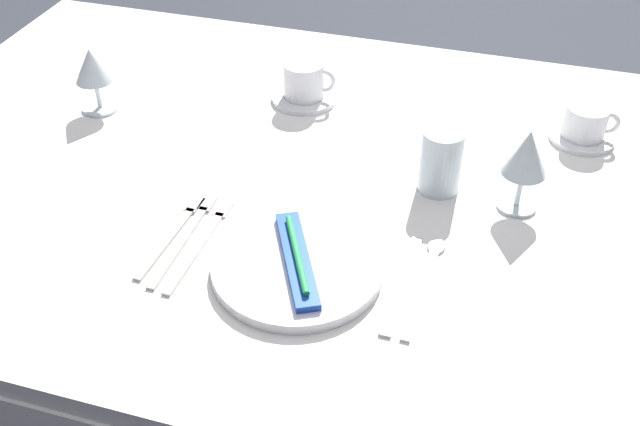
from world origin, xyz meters
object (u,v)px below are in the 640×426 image
Objects in this scene: dinner_knife at (401,286)px; wine_glass_left at (92,69)px; coffee_cup_right at (305,79)px; toothbrush_package at (297,258)px; dinner_plate at (297,267)px; fork_salad at (173,232)px; wine_glass_centre at (526,156)px; fork_inner at (186,235)px; drink_tumbler at (441,164)px; fork_outer at (202,241)px; coffee_cup_left at (586,121)px; spoon_soup at (427,274)px.

wine_glass_left is at bearing 154.19° from dinner_knife.
toothbrush_package is at bearing -73.93° from coffee_cup_right.
dinner_plate is 1.23× the size of fork_salad.
wine_glass_centre is (0.52, 0.23, 0.10)m from fork_salad.
fork_inner and dinner_knife have the same top height.
fork_salad is 1.84× the size of drink_tumbler.
fork_inner is 2.02× the size of drink_tumbler.
fork_outer is at bearing -10.60° from fork_inner.
drink_tumbler is (-0.23, -0.23, 0.01)m from coffee_cup_left.
spoon_soup is 0.50m from coffee_cup_left.
fork_inner is 1.02× the size of spoon_soup.
toothbrush_package is at bearing -166.15° from spoon_soup.
dinner_knife is at bearing -120.82° from wine_glass_centre.
dinner_knife is 1.47× the size of wine_glass_centre.
dinner_knife is at bearing -58.06° from coffee_cup_right.
fork_salad is at bearing -147.98° from drink_tumbler.
wine_glass_left is at bearing 147.01° from toothbrush_package.
fork_salad is at bearing -45.70° from wine_glass_left.
toothbrush_package is 0.20m from fork_inner.
coffee_cup_left is at bearing 9.69° from wine_glass_left.
fork_outer is 1.09× the size of fork_salad.
coffee_cup_left reaches higher than fork_salad.
fork_salad is 0.93× the size of spoon_soup.
dinner_plate reaches higher than spoon_soup.
coffee_cup_right is at bearing 21.49° from wine_glass_left.
fork_inner is 0.76m from coffee_cup_left.
fork_outer is 0.42m from drink_tumbler.
fork_inner is 2.30× the size of coffee_cup_left.
coffee_cup_left is at bearing 37.11° from fork_salad.
coffee_cup_left is at bearing 63.17° from dinner_knife.
spoon_soup is (0.41, 0.02, 0.00)m from fork_salad.
toothbrush_package is 0.88× the size of fork_inner.
spoon_soup is at bearing -84.58° from drink_tumbler.
spoon_soup is at bearing 2.80° from fork_salad.
fork_inner is (-0.03, 0.01, 0.00)m from fork_outer.
dinner_plate is at bearing -140.04° from wine_glass_centre.
coffee_cup_right is (0.02, 0.47, 0.04)m from fork_outer.
drink_tumbler is at bearing 87.59° from dinner_knife.
dinner_plate is at bearing -122.13° from drink_tumbler.
coffee_cup_right reaches higher than dinner_plate.
wine_glass_left reaches higher than fork_outer.
wine_glass_centre reaches higher than drink_tumbler.
spoon_soup is 1.98× the size of drink_tumbler.
coffee_cup_left is (0.21, 0.45, 0.04)m from spoon_soup.
dinner_plate reaches higher than dinner_knife.
coffee_cup_left is 0.94m from wine_glass_left.
wine_glass_centre reaches higher than toothbrush_package.
fork_outer is 1.55× the size of wine_glass_centre.
toothbrush_package is 2.02× the size of coffee_cup_left.
fork_outer is 0.03m from fork_inner.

